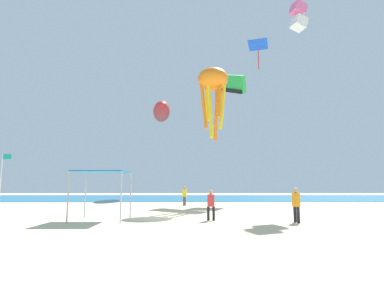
% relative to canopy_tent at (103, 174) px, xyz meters
% --- Properties ---
extents(ground, '(110.00, 110.00, 0.10)m').
position_rel_canopy_tent_xyz_m(ground, '(3.59, 1.69, -2.52)').
color(ground, beige).
extents(ocean_strip, '(110.00, 24.80, 0.03)m').
position_rel_canopy_tent_xyz_m(ocean_strip, '(3.59, 29.94, -2.45)').
color(ocean_strip, '#1E6B93').
rests_on(ocean_strip, ground).
extents(canopy_tent, '(2.70, 2.63, 2.64)m').
position_rel_canopy_tent_xyz_m(canopy_tent, '(0.00, 0.00, 0.00)').
color(canopy_tent, '#B2B2B7').
rests_on(canopy_tent, ground).
extents(person_near_tent, '(0.41, 0.46, 1.74)m').
position_rel_canopy_tent_xyz_m(person_near_tent, '(10.15, -1.11, -1.45)').
color(person_near_tent, black).
rests_on(person_near_tent, ground).
extents(person_leftmost, '(0.43, 0.38, 1.61)m').
position_rel_canopy_tent_xyz_m(person_leftmost, '(5.90, -0.11, -1.52)').
color(person_leftmost, black).
rests_on(person_leftmost, ground).
extents(person_central, '(0.42, 0.46, 1.78)m').
position_rel_canopy_tent_xyz_m(person_central, '(4.34, 11.95, -1.42)').
color(person_central, brown).
rests_on(person_central, ground).
extents(banner_flag, '(0.61, 0.06, 3.96)m').
position_rel_canopy_tent_xyz_m(banner_flag, '(-7.76, 3.84, -0.10)').
color(banner_flag, silver).
rests_on(banner_flag, ground).
extents(kite_parafoil_green, '(3.31, 5.89, 3.81)m').
position_rel_canopy_tent_xyz_m(kite_parafoil_green, '(9.09, 15.79, 10.65)').
color(kite_parafoil_green, green).
extents(kite_inflatable_red, '(3.71, 8.88, 3.27)m').
position_rel_canopy_tent_xyz_m(kite_inflatable_red, '(0.58, 28.91, 10.63)').
color(kite_inflatable_red, red).
extents(kite_box_pink, '(1.67, 1.49, 2.73)m').
position_rel_canopy_tent_xyz_m(kite_box_pink, '(15.04, 9.81, 15.17)').
color(kite_box_pink, pink).
extents(kite_diamond_blue, '(3.35, 3.34, 3.84)m').
position_rel_canopy_tent_xyz_m(kite_diamond_blue, '(14.58, 23.93, 18.99)').
color(kite_diamond_blue, blue).
extents(kite_octopus_orange, '(3.73, 3.73, 6.30)m').
position_rel_canopy_tent_xyz_m(kite_octopus_orange, '(6.83, 8.81, 8.28)').
color(kite_octopus_orange, orange).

